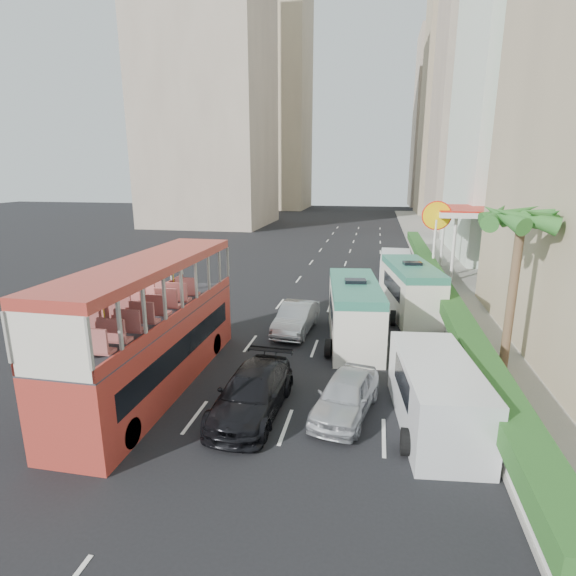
% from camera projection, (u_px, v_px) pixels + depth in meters
% --- Properties ---
extents(ground_plane, '(200.00, 200.00, 0.00)m').
position_uv_depth(ground_plane, '(307.00, 399.00, 16.75)').
color(ground_plane, black).
rests_on(ground_plane, ground).
extents(double_decker_bus, '(2.50, 11.00, 5.06)m').
position_uv_depth(double_decker_bus, '(153.00, 325.00, 17.23)').
color(double_decker_bus, '#AB3328').
rests_on(double_decker_bus, ground).
extents(car_silver_lane_a, '(1.96, 4.71, 1.51)m').
position_uv_depth(car_silver_lane_a, '(296.00, 331.00, 23.88)').
color(car_silver_lane_a, silver).
rests_on(car_silver_lane_a, ground).
extents(car_silver_lane_b, '(2.53, 4.50, 1.45)m').
position_uv_depth(car_silver_lane_b, '(345.00, 414.00, 15.74)').
color(car_silver_lane_b, silver).
rests_on(car_silver_lane_b, ground).
extents(car_black, '(2.33, 5.29, 1.51)m').
position_uv_depth(car_black, '(253.00, 412.00, 15.82)').
color(car_black, black).
rests_on(car_black, ground).
extents(van_asset, '(2.45, 4.77, 1.29)m').
position_uv_depth(van_asset, '(355.00, 291.00, 32.03)').
color(van_asset, silver).
rests_on(van_asset, ground).
extents(minibus_near, '(3.13, 7.02, 3.01)m').
position_uv_depth(minibus_near, '(354.00, 312.00, 22.16)').
color(minibus_near, silver).
rests_on(minibus_near, ground).
extents(minibus_far, '(3.42, 7.09, 3.01)m').
position_uv_depth(minibus_far, '(411.00, 290.00, 26.41)').
color(minibus_far, silver).
rests_on(minibus_far, ground).
extents(panel_van_near, '(2.87, 5.88, 2.27)m').
position_uv_depth(panel_van_near, '(436.00, 394.00, 14.74)').
color(panel_van_near, silver).
rests_on(panel_van_near, ground).
extents(panel_van_far, '(2.36, 5.59, 2.21)m').
position_uv_depth(panel_van_far, '(395.00, 268.00, 34.34)').
color(panel_van_far, silver).
rests_on(panel_van_far, ground).
extents(sidewalk, '(6.00, 120.00, 0.18)m').
position_uv_depth(sidewalk, '(454.00, 269.00, 38.79)').
color(sidewalk, '#99968C').
rests_on(sidewalk, ground).
extents(kerb_wall, '(0.30, 44.00, 1.00)m').
position_uv_depth(kerb_wall, '(436.00, 294.00, 28.72)').
color(kerb_wall, silver).
rests_on(kerb_wall, sidewalk).
extents(hedge, '(1.10, 44.00, 0.70)m').
position_uv_depth(hedge, '(437.00, 281.00, 28.50)').
color(hedge, '#2D6626').
rests_on(hedge, kerb_wall).
extents(palm_tree, '(0.36, 0.36, 6.40)m').
position_uv_depth(palm_tree, '(512.00, 295.00, 18.24)').
color(palm_tree, brown).
rests_on(palm_tree, sidewalk).
extents(shell_station, '(6.50, 8.00, 5.50)m').
position_uv_depth(shell_station, '(474.00, 242.00, 36.04)').
color(shell_station, silver).
rests_on(shell_station, ground).
extents(tower_mid, '(16.00, 16.00, 50.00)m').
position_uv_depth(tower_mid, '(501.00, 47.00, 62.23)').
color(tower_mid, '#B6A38F').
rests_on(tower_mid, ground).
extents(tower_far_a, '(14.00, 14.00, 44.00)m').
position_uv_depth(tower_far_a, '(461.00, 98.00, 85.97)').
color(tower_far_a, tan).
rests_on(tower_far_a, ground).
extents(tower_far_b, '(14.00, 14.00, 40.00)m').
position_uv_depth(tower_far_b, '(444.00, 121.00, 107.37)').
color(tower_far_b, '#B6A38F').
rests_on(tower_far_b, ground).
extents(tower_left_a, '(18.00, 18.00, 52.00)m').
position_uv_depth(tower_left_a, '(206.00, 49.00, 66.97)').
color(tower_left_a, '#B6A38F').
rests_on(tower_left_a, ground).
extents(tower_left_b, '(16.00, 16.00, 46.00)m').
position_uv_depth(tower_left_b, '(272.00, 104.00, 100.60)').
color(tower_left_b, tan).
rests_on(tower_left_b, ground).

